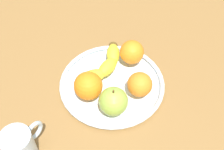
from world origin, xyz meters
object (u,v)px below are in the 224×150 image
orange_front_left (140,85)px  ambient_mug (20,146)px  banana (105,65)px  apple (113,101)px  orange_center (88,86)px  orange_back_left (133,53)px  fruit_bowl (112,84)px

orange_front_left → ambient_mug: bearing=157.1°
banana → ambient_mug: size_ratio=1.73×
apple → orange_front_left: (8.50, -2.44, -0.39)cm
banana → orange_center: (-9.63, -1.71, 1.90)cm
orange_back_left → ambient_mug: 38.99cm
fruit_bowl → orange_front_left: (1.31, -7.91, 4.20)cm
orange_center → ambient_mug: size_ratio=0.69×
fruit_bowl → ambient_mug: (-28.85, 4.86, 3.95)cm
apple → orange_center: size_ratio=1.09×
orange_center → orange_front_left: (8.30, -10.49, -0.45)cm
banana → apple: bearing=-136.2°
orange_back_left → apple: bearing=-163.3°
apple → orange_front_left: bearing=-16.0°
fruit_bowl → ambient_mug: bearing=170.4°
apple → orange_center: 8.06cm
banana → orange_front_left: (-1.32, -12.20, 1.45)cm
apple → orange_back_left: apple is taller
fruit_bowl → banana: size_ratio=1.56×
banana → apple: apple is taller
banana → orange_center: size_ratio=2.49×
fruit_bowl → banana: 5.74cm
apple → ambient_mug: 24.00cm
fruit_bowl → ambient_mug: ambient_mug is taller
banana → orange_center: orange_center is taller
fruit_bowl → ambient_mug: 29.52cm
apple → orange_back_left: 17.72cm
fruit_bowl → apple: size_ratio=3.55×
orange_back_left → ambient_mug: ambient_mug is taller
orange_front_left → banana: bearing=83.8°
orange_center → apple: bearing=-91.4°
orange_center → ambient_mug: ambient_mug is taller
banana → orange_center: 9.96cm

